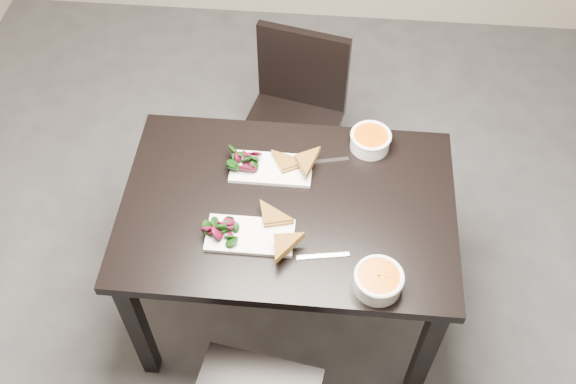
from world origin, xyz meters
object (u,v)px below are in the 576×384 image
object	(u,v)px
chair_far	(295,111)
plate_near	(250,236)
soup_bowl_far	(370,140)
soup_bowl_near	(378,280)
table	(288,220)
plate_far	(271,169)

from	to	relation	value
chair_far	plate_near	xyz separation A→B (m)	(-0.08, -0.89, 0.27)
soup_bowl_far	chair_far	bearing A→B (deg)	126.44
plate_near	soup_bowl_near	size ratio (longest dim) A/B	1.85
table	plate_near	world-z (taller)	plate_near
chair_far	plate_near	size ratio (longest dim) A/B	2.82
plate_far	soup_bowl_far	xyz separation A→B (m)	(0.36, 0.15, 0.03)
plate_far	soup_bowl_far	bearing A→B (deg)	22.39
plate_far	chair_far	bearing A→B (deg)	85.76
plate_near	soup_bowl_far	world-z (taller)	soup_bowl_far
soup_bowl_far	soup_bowl_near	bearing A→B (deg)	-87.04
plate_far	table	bearing A→B (deg)	-63.40
soup_bowl_near	plate_far	size ratio (longest dim) A/B	0.54
table	plate_far	world-z (taller)	plate_far
plate_near	soup_bowl_near	world-z (taller)	soup_bowl_near
soup_bowl_far	table	bearing A→B (deg)	-133.51
chair_far	soup_bowl_near	bearing A→B (deg)	-58.34
chair_far	plate_far	world-z (taller)	chair_far
soup_bowl_near	plate_near	bearing A→B (deg)	160.15
table	plate_near	size ratio (longest dim) A/B	3.98
chair_far	soup_bowl_far	bearing A→B (deg)	-40.50
plate_far	plate_near	bearing A→B (deg)	-97.60
plate_near	table	bearing A→B (deg)	52.38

